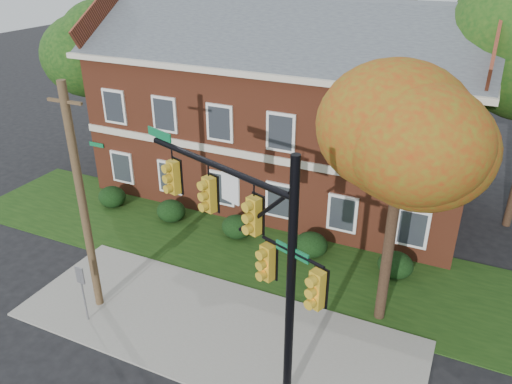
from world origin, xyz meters
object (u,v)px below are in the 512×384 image
at_px(tree_far_rear, 358,2).
at_px(sign_post, 82,285).
at_px(apartment_building, 284,99).
at_px(hedge_right, 311,245).
at_px(hedge_center, 237,227).
at_px(utility_pole, 82,203).
at_px(tree_left_rear, 107,52).
at_px(hedge_left, 171,211).
at_px(hedge_far_right, 395,265).
at_px(traffic_signal, 252,242).
at_px(hedge_far_left, 112,197).
at_px(tree_near_right, 411,143).

distance_m(tree_far_rear, sign_post, 21.86).
distance_m(apartment_building, hedge_right, 7.73).
xyz_separation_m(hedge_center, utility_pole, (-2.43, -6.33, 3.67)).
bearing_deg(utility_pole, tree_left_rear, 123.49).
xyz_separation_m(apartment_building, tree_far_rear, (1.34, 7.84, 3.86)).
bearing_deg(tree_far_rear, apartment_building, -99.71).
distance_m(hedge_left, hedge_far_right, 10.50).
height_order(tree_far_rear, traffic_signal, tree_far_rear).
xyz_separation_m(hedge_far_left, hedge_right, (10.50, 0.00, 0.00)).
xyz_separation_m(hedge_right, sign_post, (-5.69, -7.21, 1.02)).
distance_m(hedge_far_left, hedge_right, 10.50).
distance_m(hedge_center, utility_pole, 7.71).
distance_m(tree_near_right, traffic_signal, 5.52).
distance_m(hedge_far_left, tree_far_rear, 17.61).
bearing_deg(hedge_far_right, hedge_left, 180.00).
relative_size(hedge_center, traffic_signal, 0.18).
relative_size(tree_left_rear, tree_far_rear, 0.77).
distance_m(hedge_far_right, traffic_signal, 8.63).
relative_size(hedge_far_right, traffic_signal, 0.18).
xyz_separation_m(hedge_far_left, tree_left_rear, (-2.73, 4.14, 6.16)).
distance_m(hedge_far_right, tree_far_rear, 16.51).
xyz_separation_m(hedge_far_left, utility_pole, (4.57, -6.33, 3.67)).
height_order(hedge_left, tree_far_rear, tree_far_rear).
bearing_deg(apartment_building, tree_far_rear, 80.29).
bearing_deg(sign_post, hedge_far_left, 124.31).
xyz_separation_m(tree_left_rear, utility_pole, (7.30, -10.47, -2.48)).
height_order(hedge_left, tree_near_right, tree_near_right).
height_order(tree_near_right, sign_post, tree_near_right).
bearing_deg(utility_pole, hedge_far_left, 124.43).
distance_m(hedge_left, traffic_signal, 11.08).
distance_m(tree_near_right, tree_left_rear, 18.33).
bearing_deg(hedge_right, apartment_building, 123.67).
height_order(hedge_far_left, sign_post, sign_post).
relative_size(hedge_left, tree_left_rear, 0.16).
xyz_separation_m(hedge_far_left, tree_near_right, (14.22, -2.83, 6.14)).
bearing_deg(hedge_left, hedge_right, 0.00).
bearing_deg(hedge_far_left, hedge_left, 0.00).
relative_size(hedge_far_left, tree_far_rear, 0.12).
xyz_separation_m(hedge_far_right, utility_pole, (-9.43, -6.33, 3.67)).
bearing_deg(hedge_right, hedge_center, 180.00).
xyz_separation_m(hedge_center, tree_left_rear, (-9.73, 4.14, 6.16)).
relative_size(tree_left_rear, traffic_signal, 1.16).
xyz_separation_m(hedge_right, hedge_far_right, (3.50, 0.00, 0.00)).
relative_size(tree_near_right, traffic_signal, 1.12).
bearing_deg(hedge_right, hedge_far_right, 0.00).
bearing_deg(tree_far_rear, sign_post, -99.87).
relative_size(hedge_center, utility_pole, 0.17).
relative_size(hedge_right, utility_pole, 0.17).
xyz_separation_m(hedge_far_left, tree_far_rear, (8.34, 13.09, 8.32)).
bearing_deg(apartment_building, sign_post, -99.97).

